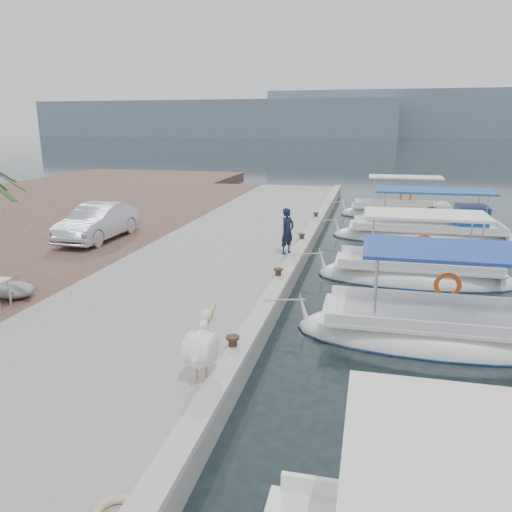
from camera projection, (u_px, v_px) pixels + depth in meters
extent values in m
plane|color=black|center=(281.00, 314.00, 13.42)|extent=(400.00, 400.00, 0.00)
cube|color=gray|center=(226.00, 254.00, 18.72)|extent=(6.00, 40.00, 0.50)
cube|color=#ADA599|center=(299.00, 250.00, 18.03)|extent=(0.44, 40.00, 0.12)
cube|color=#4E3129|center=(105.00, 246.00, 19.80)|extent=(4.00, 40.00, 0.50)
cube|color=slate|center=(219.00, 120.00, 203.72)|extent=(140.00, 40.00, 14.00)
cube|color=slate|center=(472.00, 114.00, 200.29)|extent=(160.00, 40.00, 18.00)
ellipsoid|color=white|center=(437.00, 338.00, 11.80)|extent=(6.62, 2.46, 1.30)
ellipsoid|color=#154192|center=(437.00, 338.00, 11.81)|extent=(6.65, 2.51, 0.22)
cube|color=white|center=(439.00, 318.00, 11.68)|extent=(5.43, 2.11, 0.08)
cube|color=#1F409C|center=(454.00, 250.00, 11.22)|extent=(3.97, 2.26, 0.08)
cylinder|color=silver|center=(376.00, 293.00, 10.93)|extent=(0.05, 0.05, 1.60)
torus|color=#FF560D|center=(448.00, 285.00, 12.60)|extent=(0.68, 0.12, 0.68)
ellipsoid|color=white|center=(415.00, 279.00, 16.30)|extent=(6.29, 2.22, 1.30)
ellipsoid|color=#154192|center=(415.00, 280.00, 16.31)|extent=(6.32, 2.26, 0.22)
cube|color=white|center=(416.00, 264.00, 16.17)|extent=(5.15, 1.91, 0.08)
cube|color=white|center=(425.00, 215.00, 15.72)|extent=(3.77, 2.04, 0.08)
cylinder|color=silver|center=(373.00, 244.00, 15.50)|extent=(0.05, 0.05, 1.60)
torus|color=#FF560D|center=(424.00, 244.00, 16.99)|extent=(0.68, 0.12, 0.68)
ellipsoid|color=white|center=(425.00, 239.00, 22.04)|extent=(8.05, 2.39, 1.30)
ellipsoid|color=#154192|center=(425.00, 239.00, 22.04)|extent=(8.09, 2.44, 0.22)
cube|color=white|center=(426.00, 228.00, 21.91)|extent=(6.60, 2.06, 0.08)
cube|color=#2051A4|center=(434.00, 191.00, 21.45)|extent=(4.83, 2.20, 0.08)
cylinder|color=silver|center=(385.00, 212.00, 21.25)|extent=(0.05, 0.05, 1.60)
torus|color=#FF560D|center=(431.00, 214.00, 22.80)|extent=(0.68, 0.12, 0.68)
cube|color=#154192|center=(471.00, 217.00, 21.37)|extent=(1.20, 1.67, 1.00)
ellipsoid|color=white|center=(400.00, 216.00, 27.59)|extent=(6.41, 1.99, 1.30)
ellipsoid|color=#154192|center=(400.00, 216.00, 27.60)|extent=(6.44, 2.03, 0.22)
cube|color=white|center=(400.00, 207.00, 27.47)|extent=(5.26, 1.71, 0.08)
cube|color=silver|center=(406.00, 177.00, 27.02)|extent=(3.85, 1.83, 0.08)
cylinder|color=silver|center=(374.00, 193.00, 26.88)|extent=(0.05, 0.05, 1.60)
torus|color=#FF560D|center=(406.00, 197.00, 28.18)|extent=(0.68, 0.12, 0.68)
cylinder|color=black|center=(233.00, 344.00, 10.03)|extent=(0.18, 0.18, 0.30)
cylinder|color=black|center=(233.00, 338.00, 9.99)|extent=(0.28, 0.28, 0.05)
cylinder|color=black|center=(278.00, 274.00, 14.74)|extent=(0.18, 0.18, 0.30)
cylinder|color=black|center=(278.00, 269.00, 14.70)|extent=(0.28, 0.28, 0.05)
cylinder|color=black|center=(302.00, 238.00, 19.45)|extent=(0.18, 0.18, 0.30)
cylinder|color=black|center=(302.00, 234.00, 19.41)|extent=(0.28, 0.28, 0.05)
cylinder|color=black|center=(316.00, 216.00, 24.16)|extent=(0.18, 0.18, 0.30)
cylinder|color=black|center=(316.00, 213.00, 24.12)|extent=(0.28, 0.28, 0.05)
cylinder|color=tan|center=(197.00, 369.00, 8.96)|extent=(0.06, 0.06, 0.36)
cylinder|color=tan|center=(206.00, 370.00, 8.94)|extent=(0.06, 0.06, 0.36)
ellipsoid|color=white|center=(201.00, 349.00, 8.85)|extent=(0.58, 0.88, 0.67)
cylinder|color=white|center=(205.00, 327.00, 9.07)|extent=(0.16, 0.32, 0.35)
sphere|color=white|center=(206.00, 315.00, 9.12)|extent=(0.22, 0.22, 0.22)
cone|color=#EAA566|center=(210.00, 314.00, 9.46)|extent=(0.16, 0.65, 0.26)
imported|color=black|center=(287.00, 231.00, 17.52)|extent=(0.63, 0.71, 1.62)
imported|color=silver|center=(98.00, 222.00, 19.72)|extent=(1.58, 4.36, 1.43)
ellipsoid|color=gray|center=(13.00, 290.00, 13.17)|extent=(1.10, 0.90, 0.40)
cylinder|color=silver|center=(9.00, 292.00, 12.52)|extent=(0.06, 0.06, 0.70)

